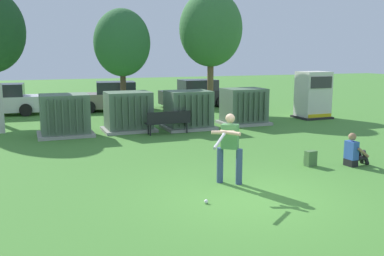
% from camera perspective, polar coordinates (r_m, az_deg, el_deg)
% --- Properties ---
extents(ground_plane, '(96.00, 96.00, 0.00)m').
position_cam_1_polar(ground_plane, '(9.88, 7.19, -8.99)').
color(ground_plane, '#478433').
extents(transformer_west, '(2.10, 1.70, 1.62)m').
position_cam_1_polar(transformer_west, '(17.49, -16.44, 1.57)').
color(transformer_west, '#9E9B93').
rests_on(transformer_west, ground).
extents(transformer_mid_west, '(2.10, 1.70, 1.62)m').
position_cam_1_polar(transformer_mid_west, '(18.03, -8.40, 2.11)').
color(transformer_mid_west, '#9E9B93').
rests_on(transformer_mid_west, ground).
extents(transformer_mid_east, '(2.10, 1.70, 1.62)m').
position_cam_1_polar(transformer_mid_east, '(18.35, -0.48, 2.34)').
color(transformer_mid_east, '#9E9B93').
rests_on(transformer_mid_east, ground).
extents(transformer_east, '(2.10, 1.70, 1.62)m').
position_cam_1_polar(transformer_east, '(19.72, 6.85, 2.80)').
color(transformer_east, '#9E9B93').
rests_on(transformer_east, ground).
extents(generator_enclosure, '(1.60, 1.40, 2.30)m').
position_cam_1_polar(generator_enclosure, '(22.20, 15.66, 4.18)').
color(generator_enclosure, '#262626').
rests_on(generator_enclosure, ground).
extents(park_bench, '(1.80, 0.42, 0.92)m').
position_cam_1_polar(park_bench, '(17.17, -3.14, 0.96)').
color(park_bench, black).
rests_on(park_bench, ground).
extents(batter, '(1.22, 1.40, 1.74)m').
position_cam_1_polar(batter, '(10.53, 4.94, -2.27)').
color(batter, '#384C75').
rests_on(batter, ground).
extents(sports_ball, '(0.09, 0.09, 0.09)m').
position_cam_1_polar(sports_ball, '(9.38, 1.88, -9.66)').
color(sports_ball, white).
rests_on(sports_ball, ground).
extents(seated_spectator, '(0.74, 0.57, 0.96)m').
position_cam_1_polar(seated_spectator, '(13.18, 20.57, -3.07)').
color(seated_spectator, black).
rests_on(seated_spectator, ground).
extents(backpack, '(0.34, 0.29, 0.44)m').
position_cam_1_polar(backpack, '(12.80, 15.33, -3.90)').
color(backpack, '#4C723F').
rests_on(backpack, ground).
extents(tree_center_left, '(2.81, 2.81, 5.37)m').
position_cam_1_polar(tree_center_left, '(22.17, -9.21, 11.01)').
color(tree_center_left, '#4C3828').
rests_on(tree_center_left, ground).
extents(tree_center_right, '(3.40, 3.40, 6.50)m').
position_cam_1_polar(tree_center_right, '(23.85, 2.49, 12.89)').
color(tree_center_right, brown).
rests_on(tree_center_right, ground).
extents(parked_car_leftmost, '(4.31, 2.15, 1.62)m').
position_cam_1_polar(parked_car_leftmost, '(24.60, -23.94, 3.32)').
color(parked_car_leftmost, silver).
rests_on(parked_car_leftmost, ground).
extents(parked_car_left_of_center, '(4.40, 2.36, 1.62)m').
position_cam_1_polar(parked_car_left_of_center, '(24.67, -10.25, 4.02)').
color(parked_car_left_of_center, gray).
rests_on(parked_car_left_of_center, ground).
extents(parked_car_right_of_center, '(4.22, 1.95, 1.62)m').
position_cam_1_polar(parked_car_right_of_center, '(26.13, 0.54, 4.49)').
color(parked_car_right_of_center, black).
rests_on(parked_car_right_of_center, ground).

